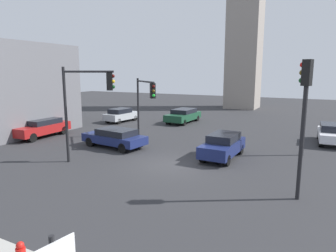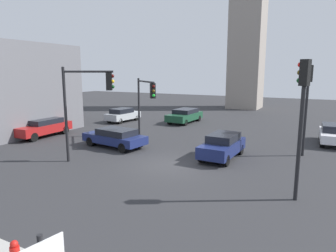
{
  "view_description": "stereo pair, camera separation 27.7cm",
  "coord_description": "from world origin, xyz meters",
  "px_view_note": "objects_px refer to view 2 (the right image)",
  "views": [
    {
      "loc": [
        7.32,
        -14.53,
        5.14
      ],
      "look_at": [
        -1.79,
        3.02,
        1.6
      ],
      "focal_mm": 32.1,
      "sensor_mm": 36.0,
      "label": 1
    },
    {
      "loc": [
        7.57,
        -14.4,
        5.14
      ],
      "look_at": [
        -1.79,
        3.02,
        1.6
      ],
      "focal_mm": 32.1,
      "sensor_mm": 36.0,
      "label": 2
    }
  ],
  "objects_px": {
    "traffic_light_0": "(145,96)",
    "car_1": "(334,134)",
    "traffic_light_1": "(302,105)",
    "traffic_light_3": "(307,94)",
    "traffic_light_2": "(87,96)",
    "car_2": "(222,146)",
    "car_0": "(123,115)",
    "car_3": "(185,115)",
    "car_5": "(43,127)",
    "car_4": "(115,137)"
  },
  "relations": [
    {
      "from": "car_3",
      "to": "car_4",
      "type": "bearing_deg",
      "value": 2.63
    },
    {
      "from": "car_2",
      "to": "car_4",
      "type": "xyz_separation_m",
      "value": [
        -7.44,
        -0.9,
        -0.07
      ]
    },
    {
      "from": "traffic_light_0",
      "to": "traffic_light_2",
      "type": "height_order",
      "value": "traffic_light_2"
    },
    {
      "from": "car_2",
      "to": "car_3",
      "type": "xyz_separation_m",
      "value": [
        -7.59,
        10.82,
        -0.03
      ]
    },
    {
      "from": "traffic_light_0",
      "to": "traffic_light_1",
      "type": "relative_size",
      "value": 0.83
    },
    {
      "from": "traffic_light_2",
      "to": "car_4",
      "type": "relative_size",
      "value": 1.15
    },
    {
      "from": "car_1",
      "to": "car_5",
      "type": "relative_size",
      "value": 0.89
    },
    {
      "from": "traffic_light_0",
      "to": "car_2",
      "type": "distance_m",
      "value": 7.04
    },
    {
      "from": "traffic_light_3",
      "to": "car_1",
      "type": "distance_m",
      "value": 5.71
    },
    {
      "from": "traffic_light_1",
      "to": "car_3",
      "type": "relative_size",
      "value": 1.18
    },
    {
      "from": "traffic_light_1",
      "to": "car_3",
      "type": "height_order",
      "value": "traffic_light_1"
    },
    {
      "from": "traffic_light_0",
      "to": "car_2",
      "type": "bearing_deg",
      "value": 30.97
    },
    {
      "from": "traffic_light_1",
      "to": "car_0",
      "type": "distance_m",
      "value": 22.39
    },
    {
      "from": "traffic_light_1",
      "to": "car_1",
      "type": "xyz_separation_m",
      "value": [
        1.41,
        11.8,
        -3.14
      ]
    },
    {
      "from": "traffic_light_1",
      "to": "car_0",
      "type": "relative_size",
      "value": 1.39
    },
    {
      "from": "car_0",
      "to": "car_4",
      "type": "relative_size",
      "value": 0.85
    },
    {
      "from": "traffic_light_2",
      "to": "car_0",
      "type": "xyz_separation_m",
      "value": [
        -6.93,
        12.53,
        -3.1
      ]
    },
    {
      "from": "traffic_light_3",
      "to": "car_2",
      "type": "relative_size",
      "value": 1.35
    },
    {
      "from": "car_4",
      "to": "car_5",
      "type": "bearing_deg",
      "value": 6.55
    },
    {
      "from": "car_0",
      "to": "car_5",
      "type": "distance_m",
      "value": 9.21
    },
    {
      "from": "traffic_light_3",
      "to": "traffic_light_0",
      "type": "bearing_deg",
      "value": -33.21
    },
    {
      "from": "traffic_light_2",
      "to": "car_1",
      "type": "height_order",
      "value": "traffic_light_2"
    },
    {
      "from": "traffic_light_1",
      "to": "traffic_light_2",
      "type": "distance_m",
      "value": 11.23
    },
    {
      "from": "traffic_light_0",
      "to": "car_2",
      "type": "xyz_separation_m",
      "value": [
        6.37,
        -1.4,
        -2.65
      ]
    },
    {
      "from": "traffic_light_0",
      "to": "traffic_light_1",
      "type": "distance_m",
      "value": 12.4
    },
    {
      "from": "traffic_light_2",
      "to": "car_0",
      "type": "relative_size",
      "value": 1.34
    },
    {
      "from": "car_0",
      "to": "car_2",
      "type": "height_order",
      "value": "car_2"
    },
    {
      "from": "traffic_light_0",
      "to": "car_0",
      "type": "bearing_deg",
      "value": -179.98
    },
    {
      "from": "car_0",
      "to": "car_1",
      "type": "distance_m",
      "value": 19.59
    },
    {
      "from": "traffic_light_3",
      "to": "car_0",
      "type": "height_order",
      "value": "traffic_light_3"
    },
    {
      "from": "car_0",
      "to": "car_1",
      "type": "xyz_separation_m",
      "value": [
        19.56,
        -0.92,
        0.02
      ]
    },
    {
      "from": "car_0",
      "to": "car_5",
      "type": "relative_size",
      "value": 0.84
    },
    {
      "from": "car_4",
      "to": "car_5",
      "type": "distance_m",
      "value": 7.35
    },
    {
      "from": "car_5",
      "to": "car_4",
      "type": "bearing_deg",
      "value": 87.16
    },
    {
      "from": "traffic_light_0",
      "to": "car_1",
      "type": "relative_size",
      "value": 1.1
    },
    {
      "from": "traffic_light_0",
      "to": "car_4",
      "type": "bearing_deg",
      "value": -71.64
    },
    {
      "from": "car_1",
      "to": "traffic_light_3",
      "type": "bearing_deg",
      "value": -23.97
    },
    {
      "from": "traffic_light_1",
      "to": "car_5",
      "type": "distance_m",
      "value": 19.91
    },
    {
      "from": "car_0",
      "to": "car_3",
      "type": "bearing_deg",
      "value": -62.56
    },
    {
      "from": "car_3",
      "to": "car_4",
      "type": "distance_m",
      "value": 11.72
    },
    {
      "from": "traffic_light_3",
      "to": "car_2",
      "type": "bearing_deg",
      "value": -7.14
    },
    {
      "from": "car_4",
      "to": "car_5",
      "type": "xyz_separation_m",
      "value": [
        -7.35,
        0.01,
        0.07
      ]
    },
    {
      "from": "car_2",
      "to": "traffic_light_0",
      "type": "bearing_deg",
      "value": -100.98
    },
    {
      "from": "car_3",
      "to": "traffic_light_2",
      "type": "bearing_deg",
      "value": 5.37
    },
    {
      "from": "car_1",
      "to": "car_2",
      "type": "distance_m",
      "value": 9.44
    },
    {
      "from": "traffic_light_1",
      "to": "car_2",
      "type": "relative_size",
      "value": 1.37
    },
    {
      "from": "car_5",
      "to": "traffic_light_2",
      "type": "bearing_deg",
      "value": 64.54
    },
    {
      "from": "traffic_light_3",
      "to": "car_3",
      "type": "bearing_deg",
      "value": -74.9
    },
    {
      "from": "car_1",
      "to": "traffic_light_0",
      "type": "bearing_deg",
      "value": -67.5
    },
    {
      "from": "traffic_light_3",
      "to": "car_5",
      "type": "bearing_deg",
      "value": -29.86
    }
  ]
}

